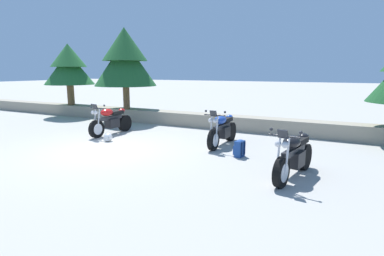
# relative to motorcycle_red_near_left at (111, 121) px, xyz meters

# --- Properties ---
(ground_plane) EXTENTS (120.00, 120.00, 0.00)m
(ground_plane) POSITION_rel_motorcycle_red_near_left_xyz_m (1.48, -1.85, -0.49)
(ground_plane) COLOR #A3A099
(stone_wall) EXTENTS (36.00, 0.80, 0.55)m
(stone_wall) POSITION_rel_motorcycle_red_near_left_xyz_m (1.48, 2.95, -0.21)
(stone_wall) COLOR gray
(stone_wall) RESTS_ON ground
(motorcycle_red_near_left) EXTENTS (0.67, 2.06, 1.18)m
(motorcycle_red_near_left) POSITION_rel_motorcycle_red_near_left_xyz_m (0.00, 0.00, 0.00)
(motorcycle_red_near_left) COLOR black
(motorcycle_red_near_left) RESTS_ON ground
(motorcycle_blue_centre) EXTENTS (0.67, 2.06, 1.18)m
(motorcycle_blue_centre) POSITION_rel_motorcycle_red_near_left_xyz_m (4.25, 0.27, 0.00)
(motorcycle_blue_centre) COLOR black
(motorcycle_blue_centre) RESTS_ON ground
(motorcycle_black_far_right) EXTENTS (0.70, 2.06, 1.18)m
(motorcycle_black_far_right) POSITION_rel_motorcycle_red_near_left_xyz_m (6.74, -1.83, 0.00)
(motorcycle_black_far_right) COLOR black
(motorcycle_black_far_right) RESTS_ON ground
(rider_backpack) EXTENTS (0.29, 0.32, 0.47)m
(rider_backpack) POSITION_rel_motorcycle_red_near_left_xyz_m (5.16, -0.74, -0.24)
(rider_backpack) COLOR navy
(rider_backpack) RESTS_ON ground
(rider_helmet) EXTENTS (0.28, 0.28, 0.28)m
(rider_helmet) POSITION_rel_motorcycle_red_near_left_xyz_m (0.68, -0.93, -0.35)
(rider_helmet) COLOR silver
(rider_helmet) RESTS_ON ground
(pine_tree_far_left) EXTENTS (2.46, 2.46, 3.08)m
(pine_tree_far_left) POSITION_rel_motorcycle_red_near_left_xyz_m (-5.11, 2.81, 2.08)
(pine_tree_far_left) COLOR brown
(pine_tree_far_left) RESTS_ON stone_wall
(pine_tree_mid_left) EXTENTS (2.78, 2.78, 3.64)m
(pine_tree_mid_left) POSITION_rel_motorcycle_red_near_left_xyz_m (-1.46, 2.74, 2.36)
(pine_tree_mid_left) COLOR brown
(pine_tree_mid_left) RESTS_ON stone_wall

